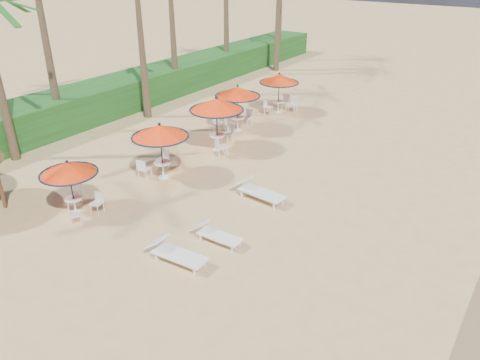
# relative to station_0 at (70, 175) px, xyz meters

# --- Properties ---
(ground) EXTENTS (160.00, 160.00, 0.00)m
(ground) POSITION_rel_station_0_xyz_m (5.25, 0.29, -1.57)
(ground) COLOR tan
(ground) RESTS_ON ground
(scrub_hedge) EXTENTS (3.00, 40.00, 1.80)m
(scrub_hedge) POSITION_rel_station_0_xyz_m (-8.25, 11.29, -0.67)
(scrub_hedge) COLOR #194716
(scrub_hedge) RESTS_ON ground
(station_0) EXTENTS (2.06, 2.06, 2.15)m
(station_0) POSITION_rel_station_0_xyz_m (0.00, 0.00, 0.00)
(station_0) COLOR black
(station_0) RESTS_ON ground
(station_1) EXTENTS (2.38, 2.38, 2.49)m
(station_1) POSITION_rel_station_0_xyz_m (0.52, 4.02, 0.33)
(station_1) COLOR black
(station_1) RESTS_ON ground
(station_2) EXTENTS (2.57, 2.60, 2.68)m
(station_2) POSITION_rel_station_0_xyz_m (0.66, 7.79, 0.48)
(station_2) COLOR black
(station_2) RESTS_ON ground
(station_3) EXTENTS (2.40, 2.40, 2.50)m
(station_3) POSITION_rel_station_0_xyz_m (-0.18, 10.55, 0.26)
(station_3) COLOR black
(station_3) RESTS_ON ground
(station_4) EXTENTS (2.31, 2.31, 2.41)m
(station_4) POSITION_rel_station_0_xyz_m (0.13, 14.46, 0.19)
(station_4) COLOR black
(station_4) RESTS_ON ground
(lounger_near) EXTENTS (2.12, 0.80, 0.74)m
(lounger_near) POSITION_rel_station_0_xyz_m (4.96, -0.19, -1.22)
(lounger_near) COLOR white
(lounger_near) RESTS_ON ground
(lounger_mid) EXTENTS (1.83, 0.61, 0.65)m
(lounger_mid) POSITION_rel_station_0_xyz_m (5.33, 1.43, -1.27)
(lounger_mid) COLOR white
(lounger_mid) RESTS_ON ground
(lounger_far) EXTENTS (2.26, 0.88, 0.79)m
(lounger_far) POSITION_rel_station_0_xyz_m (4.86, 4.73, -1.20)
(lounger_far) COLOR white
(lounger_far) RESTS_ON ground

